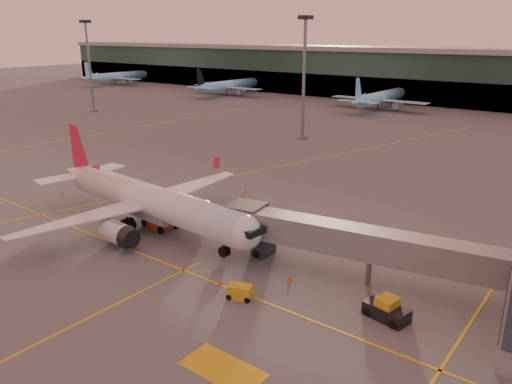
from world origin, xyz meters
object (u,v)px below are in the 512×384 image
Objects in this scene: pushback_tug at (386,310)px; gpu_cart at (240,292)px; main_airplane at (147,201)px; catering_truck at (158,208)px.

gpu_cart is at bearing -146.08° from pushback_tug.
main_airplane reaches higher than catering_truck.
main_airplane reaches higher than pushback_tug.
gpu_cart is at bearing -14.33° from catering_truck.
main_airplane is at bearing 142.40° from gpu_cart.
catering_truck is 1.46× the size of pushback_tug.
pushback_tug is at bearing 3.06° from gpu_cart.
catering_truck is at bearing 59.14° from main_airplane.
catering_truck reaches higher than gpu_cart.
catering_truck is 30.00m from pushback_tug.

